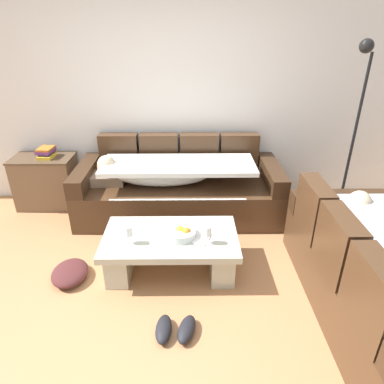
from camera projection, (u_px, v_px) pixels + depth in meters
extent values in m
plane|color=#AE774C|center=(145.00, 313.00, 2.73)|extent=(14.00, 14.00, 0.00)
cube|color=white|center=(159.00, 92.00, 4.06)|extent=(9.00, 0.10, 2.70)
cube|color=#462D1B|center=(179.00, 198.00, 4.07)|extent=(2.33, 0.92, 0.42)
cube|color=#462D1B|center=(119.00, 152.00, 4.21)|extent=(0.46, 0.16, 0.46)
cube|color=#462D1B|center=(159.00, 152.00, 4.22)|extent=(0.46, 0.16, 0.46)
cube|color=#462D1B|center=(199.00, 152.00, 4.22)|extent=(0.46, 0.16, 0.46)
cube|color=#462D1B|center=(239.00, 152.00, 4.23)|extent=(0.46, 0.16, 0.46)
cube|color=#382415|center=(85.00, 174.00, 3.93)|extent=(0.18, 0.92, 0.20)
cube|color=#382415|center=(272.00, 174.00, 3.95)|extent=(0.18, 0.92, 0.20)
cube|color=gray|center=(109.00, 178.00, 3.94)|extent=(0.36, 0.28, 0.11)
sphere|color=tan|center=(107.00, 167.00, 3.83)|extent=(0.21, 0.21, 0.21)
sphere|color=#CCB793|center=(106.00, 164.00, 3.82)|extent=(0.20, 0.20, 0.20)
ellipsoid|color=white|center=(162.00, 173.00, 3.87)|extent=(1.10, 0.44, 0.28)
cube|color=white|center=(178.00, 165.00, 3.81)|extent=(1.70, 0.60, 0.05)
cube|color=white|center=(178.00, 215.00, 3.67)|extent=(1.44, 0.04, 0.38)
cube|color=#462D1B|center=(376.00, 291.00, 2.66)|extent=(0.92, 1.96, 0.42)
cube|color=#462D1B|center=(375.00, 297.00, 1.99)|extent=(0.16, 0.50, 0.46)
cube|color=#462D1B|center=(338.00, 244.00, 2.46)|extent=(0.16, 0.50, 0.46)
cube|color=#462D1B|center=(314.00, 208.00, 2.94)|extent=(0.16, 0.50, 0.46)
cube|color=#382415|center=(339.00, 202.00, 3.32)|extent=(0.92, 0.18, 0.20)
cube|color=#2D6660|center=(351.00, 220.00, 3.10)|extent=(0.28, 0.36, 0.11)
sphere|color=#936B4C|center=(359.00, 205.00, 3.03)|extent=(0.21, 0.21, 0.21)
sphere|color=#CCB793|center=(360.00, 202.00, 3.02)|extent=(0.20, 0.20, 0.20)
cube|color=#B5B7A4|center=(170.00, 238.00, 3.06)|extent=(1.20, 0.68, 0.06)
cube|color=#B5B7A4|center=(121.00, 256.00, 3.14)|extent=(0.20, 0.54, 0.32)
cube|color=#B5B7A4|center=(221.00, 255.00, 3.15)|extent=(0.20, 0.54, 0.32)
cylinder|color=silver|center=(180.00, 233.00, 3.02)|extent=(0.28, 0.28, 0.07)
sphere|color=gold|center=(180.00, 230.00, 3.02)|extent=(0.08, 0.08, 0.08)
sphere|color=orange|center=(186.00, 232.00, 2.99)|extent=(0.08, 0.08, 0.08)
cylinder|color=silver|center=(129.00, 243.00, 2.94)|extent=(0.06, 0.06, 0.01)
cylinder|color=silver|center=(129.00, 239.00, 2.92)|extent=(0.01, 0.01, 0.07)
cylinder|color=silver|center=(128.00, 231.00, 2.89)|extent=(0.07, 0.07, 0.08)
cylinder|color=silver|center=(207.00, 243.00, 2.94)|extent=(0.06, 0.06, 0.01)
cylinder|color=silver|center=(207.00, 239.00, 2.93)|extent=(0.01, 0.01, 0.07)
cylinder|color=silver|center=(207.00, 231.00, 2.89)|extent=(0.07, 0.07, 0.08)
cube|color=white|center=(193.00, 237.00, 3.03)|extent=(0.34, 0.30, 0.01)
cube|color=brown|center=(47.00, 182.00, 4.24)|extent=(0.70, 0.42, 0.62)
cube|color=#4F3B29|center=(42.00, 158.00, 4.10)|extent=(0.72, 0.44, 0.02)
cube|color=gold|center=(47.00, 156.00, 4.08)|extent=(0.18, 0.23, 0.04)
cube|color=black|center=(47.00, 153.00, 4.08)|extent=(0.14, 0.22, 0.02)
cube|color=#72337F|center=(46.00, 151.00, 4.07)|extent=(0.19, 0.23, 0.04)
cube|color=#B76623|center=(46.00, 149.00, 4.04)|extent=(0.18, 0.21, 0.02)
cylinder|color=black|center=(338.00, 209.00, 4.25)|extent=(0.28, 0.28, 0.02)
cylinder|color=black|center=(354.00, 138.00, 3.85)|extent=(0.03, 0.03, 1.80)
sphere|color=black|center=(367.00, 46.00, 3.33)|extent=(0.14, 0.14, 0.14)
ellipsoid|color=black|center=(164.00, 329.00, 2.53)|extent=(0.13, 0.28, 0.09)
ellipsoid|color=black|center=(187.00, 329.00, 2.53)|extent=(0.19, 0.29, 0.09)
ellipsoid|color=#4C2323|center=(70.00, 273.00, 3.08)|extent=(0.36, 0.43, 0.12)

